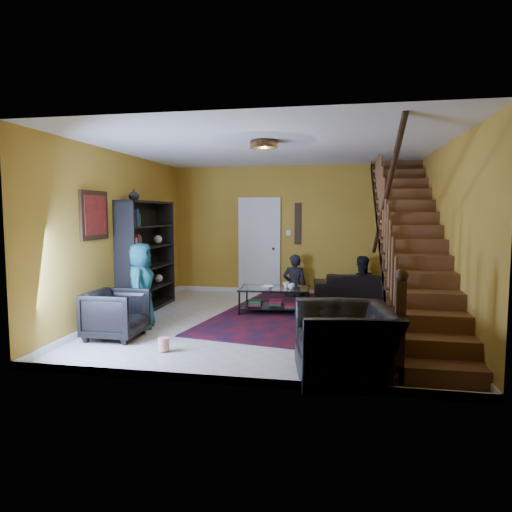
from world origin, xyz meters
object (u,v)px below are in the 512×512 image
at_px(armchair_left, 116,314).
at_px(armchair_right, 345,342).
at_px(coffee_table, 275,298).
at_px(bookshelf, 147,258).
at_px(sofa, 361,287).

xyz_separation_m(armchair_left, armchair_right, (3.20, -0.94, 0.04)).
height_order(armchair_right, coffee_table, armchair_right).
bearing_deg(bookshelf, armchair_left, -79.46).
relative_size(bookshelf, armchair_right, 1.69).
relative_size(bookshelf, sofa, 1.06).
relative_size(sofa, coffee_table, 1.49).
distance_m(bookshelf, sofa, 4.31).
bearing_deg(coffee_table, armchair_right, -67.86).
height_order(sofa, armchair_right, armchair_right).
bearing_deg(sofa, bookshelf, 18.15).
xyz_separation_m(bookshelf, armchair_left, (0.35, -1.91, -0.62)).
distance_m(bookshelf, armchair_left, 2.04).
distance_m(armchair_left, coffee_table, 2.85).
relative_size(armchair_left, armchair_right, 0.65).
bearing_deg(bookshelf, coffee_table, 3.06).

